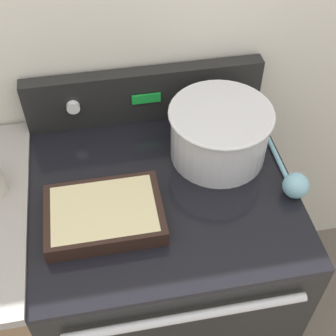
{
  "coord_description": "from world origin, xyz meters",
  "views": [
    {
      "loc": [
        -0.14,
        -0.51,
        1.92
      ],
      "look_at": [
        0.02,
        0.36,
        0.97
      ],
      "focal_mm": 50.0,
      "sensor_mm": 36.0,
      "label": 1
    }
  ],
  "objects": [
    {
      "name": "casserole_dish",
      "position": [
        -0.17,
        0.25,
        0.94
      ],
      "size": [
        0.31,
        0.22,
        0.05
      ],
      "color": "black",
      "rests_on": "stove_range"
    },
    {
      "name": "kitchen_wall",
      "position": [
        0.0,
        0.71,
        1.25
      ],
      "size": [
        8.0,
        0.05,
        2.5
      ],
      "color": "silver",
      "rests_on": "ground_plane"
    },
    {
      "name": "mixing_bowl",
      "position": [
        0.19,
        0.44,
        1.0
      ],
      "size": [
        0.3,
        0.3,
        0.17
      ],
      "color": "silver",
      "rests_on": "stove_range"
    },
    {
      "name": "stove_range",
      "position": [
        0.0,
        0.34,
        0.46
      ],
      "size": [
        0.75,
        0.71,
        0.91
      ],
      "color": "black",
      "rests_on": "ground_plane"
    },
    {
      "name": "control_panel",
      "position": [
        0.0,
        0.65,
        1.0
      ],
      "size": [
        0.75,
        0.07,
        0.18
      ],
      "color": "black",
      "rests_on": "stove_range"
    },
    {
      "name": "ladle",
      "position": [
        0.36,
        0.26,
        0.94
      ],
      "size": [
        0.07,
        0.3,
        0.07
      ],
      "color": "#7AB2C6",
      "rests_on": "stove_range"
    }
  ]
}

